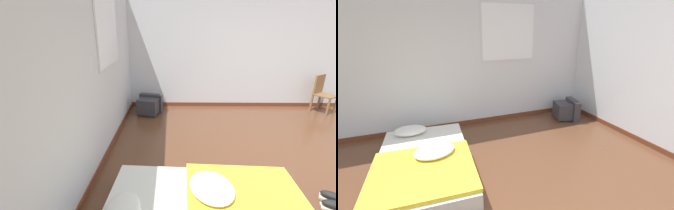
{
  "view_description": "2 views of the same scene",
  "coord_description": "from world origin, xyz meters",
  "views": [
    {
      "loc": [
        -2.71,
        1.89,
        1.88
      ],
      "look_at": [
        0.54,
        1.93,
        0.75
      ],
      "focal_mm": 24.0,
      "sensor_mm": 36.0,
      "label": 1
    },
    {
      "loc": [
        -0.87,
        -1.47,
        1.92
      ],
      "look_at": [
        0.52,
        2.0,
        0.64
      ],
      "focal_mm": 24.0,
      "sensor_mm": 36.0,
      "label": 2
    }
  ],
  "objects": [
    {
      "name": "wall_back",
      "position": [
        0.02,
        2.91,
        1.3
      ],
      "size": [
        7.74,
        0.08,
        2.6
      ],
      "color": "silver",
      "rests_on": "ground_plane"
    },
    {
      "name": "mattress_bed",
      "position": [
        -0.92,
        1.5,
        0.13
      ],
      "size": [
        1.35,
        2.12,
        0.36
      ],
      "color": "silver",
      "rests_on": "ground_plane"
    },
    {
      "name": "crt_tv",
      "position": [
        2.12,
        2.38,
        0.2
      ],
      "size": [
        0.55,
        0.57,
        0.43
      ],
      "color": "#333338",
      "rests_on": "ground_plane"
    }
  ]
}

